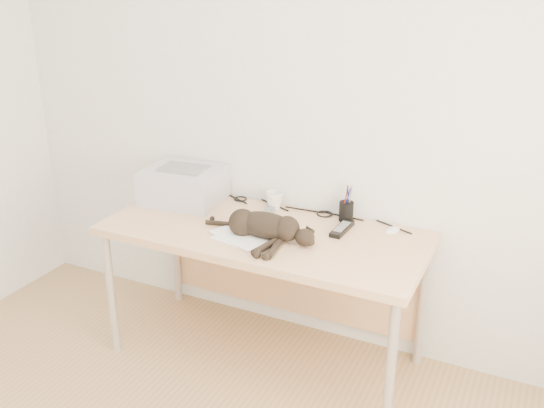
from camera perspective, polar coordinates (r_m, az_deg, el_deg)
The scene contains 11 objects.
wall_back at distance 3.12m, azimuth 2.16°, elevation 9.43°, with size 3.50×3.50×0.00m, color white.
desk at distance 3.11m, azimuth -0.05°, elevation -4.12°, with size 1.60×0.70×0.74m.
printer at distance 3.35m, azimuth -8.27°, elevation 1.80°, with size 0.44×0.39×0.19m.
papers at distance 2.91m, azimuth -2.46°, elevation -3.08°, with size 0.37×0.31×0.01m.
cat at distance 2.88m, azimuth -0.91°, elevation -2.12°, with size 0.60×0.27×0.14m.
mug at distance 3.23m, azimuth 0.20°, elevation 0.35°, with size 0.10×0.10×0.09m, color white.
pen_cup at distance 3.10m, azimuth 7.00°, elevation -0.65°, with size 0.07×0.07×0.19m.
remote_grey at distance 3.22m, azimuth -0.13°, elevation -0.39°, with size 0.05×0.19×0.02m, color slate.
remote_black at distance 2.99m, azimuth 6.61°, elevation -2.34°, with size 0.06×0.20×0.02m, color black.
mouse at distance 3.02m, azimuth 11.25°, elevation -2.27°, with size 0.06×0.10×0.03m, color silver.
cable_tangle at distance 3.24m, azimuth 1.67°, elevation -0.35°, with size 1.36×0.09×0.01m, color black, non-canonical shape.
Camera 1 is at (1.22, -1.05, 1.97)m, focal length 40.00 mm.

